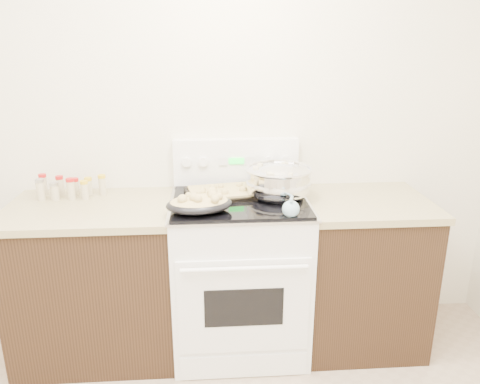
{
  "coord_description": "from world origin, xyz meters",
  "views": [
    {
      "loc": [
        0.18,
        -1.06,
        1.8
      ],
      "look_at": [
        0.35,
        1.37,
        1.0
      ],
      "focal_mm": 35.0,
      "sensor_mm": 36.0,
      "label": 1
    }
  ],
  "objects": [
    {
      "name": "room_shell",
      "position": [
        0.0,
        0.0,
        1.7
      ],
      "size": [
        4.1,
        3.6,
        2.75
      ],
      "color": "#EDE5CD",
      "rests_on": "ground"
    },
    {
      "name": "counter_left",
      "position": [
        -0.48,
        1.43,
        0.46
      ],
      "size": [
        0.93,
        0.67,
        0.92
      ],
      "color": "black",
      "rests_on": "ground"
    },
    {
      "name": "counter_right",
      "position": [
        1.08,
        1.43,
        0.46
      ],
      "size": [
        0.73,
        0.67,
        0.92
      ],
      "color": "black",
      "rests_on": "ground"
    },
    {
      "name": "kitchen_range",
      "position": [
        0.35,
        1.42,
        0.49
      ],
      "size": [
        0.78,
        0.73,
        1.22
      ],
      "color": "white",
      "rests_on": "ground"
    },
    {
      "name": "mixing_bowl",
      "position": [
        0.57,
        1.44,
        1.03
      ],
      "size": [
        0.38,
        0.38,
        0.22
      ],
      "color": "silver",
      "rests_on": "kitchen_range"
    },
    {
      "name": "roasting_pan",
      "position": [
        0.13,
        1.23,
        0.99
      ],
      "size": [
        0.38,
        0.29,
        0.12
      ],
      "color": "black",
      "rests_on": "kitchen_range"
    },
    {
      "name": "baking_sheet",
      "position": [
        0.26,
        1.49,
        0.96
      ],
      "size": [
        0.47,
        0.37,
        0.06
      ],
      "color": "black",
      "rests_on": "kitchen_range"
    },
    {
      "name": "wooden_spoon",
      "position": [
        0.37,
        1.46,
        0.95
      ],
      "size": [
        0.21,
        0.21,
        0.04
      ],
      "color": "tan",
      "rests_on": "kitchen_range"
    },
    {
      "name": "blue_ladle",
      "position": [
        0.6,
        1.15,
        0.98
      ],
      "size": [
        0.11,
        0.29,
        0.11
      ],
      "color": "#80A8BF",
      "rests_on": "kitchen_range"
    },
    {
      "name": "spice_jars",
      "position": [
        -0.64,
        1.59,
        0.98
      ],
      "size": [
        0.39,
        0.14,
        0.13
      ],
      "color": "#BFB28C",
      "rests_on": "counter_left"
    }
  ]
}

